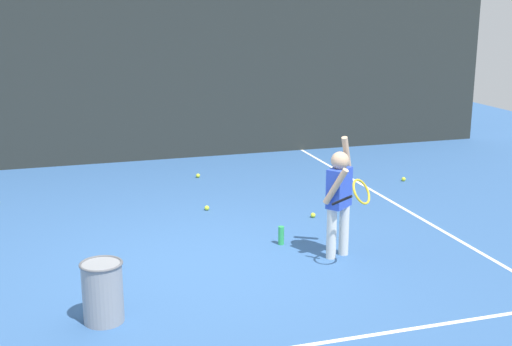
{
  "coord_description": "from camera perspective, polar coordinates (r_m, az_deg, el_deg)",
  "views": [
    {
      "loc": [
        -1.49,
        -6.76,
        2.79
      ],
      "look_at": [
        0.74,
        0.49,
        0.85
      ],
      "focal_mm": 47.4,
      "sensor_mm": 36.0,
      "label": 1
    }
  ],
  "objects": [
    {
      "name": "ground_plane",
      "position": [
        7.47,
        -4.35,
        -7.65
      ],
      "size": [
        20.0,
        20.0,
        0.0
      ],
      "primitive_type": "plane",
      "color": "#335B93"
    },
    {
      "name": "court_line_sideline",
      "position": [
        9.43,
        12.85,
        -3.23
      ],
      "size": [
        0.05,
        9.0,
        0.0
      ],
      "primitive_type": "cube",
      "color": "white",
      "rests_on": "ground"
    },
    {
      "name": "back_fence_windscreen",
      "position": [
        12.09,
        -10.02,
        8.32
      ],
      "size": [
        13.68,
        0.08,
        3.14
      ],
      "primitive_type": "cube",
      "color": "#282D2B",
      "rests_on": "ground"
    },
    {
      "name": "fence_post_1",
      "position": [
        12.07,
        -20.73,
        7.97
      ],
      "size": [
        0.09,
        0.09,
        3.29
      ],
      "primitive_type": "cylinder",
      "color": "slate",
      "rests_on": "ground"
    },
    {
      "name": "fence_post_2",
      "position": [
        12.61,
        0.15,
        9.12
      ],
      "size": [
        0.09,
        0.09,
        3.29
      ],
      "primitive_type": "cylinder",
      "color": "slate",
      "rests_on": "ground"
    },
    {
      "name": "fence_post_3",
      "position": [
        14.56,
        17.38,
        9.18
      ],
      "size": [
        0.09,
        0.09,
        3.29
      ],
      "primitive_type": "cylinder",
      "color": "slate",
      "rests_on": "ground"
    },
    {
      "name": "tennis_player",
      "position": [
        7.47,
        7.09,
        -1.82
      ],
      "size": [
        0.48,
        0.86,
        1.35
      ],
      "rotation": [
        0.0,
        0.0,
        0.66
      ],
      "color": "silver",
      "rests_on": "ground"
    },
    {
      "name": "ball_hopper",
      "position": [
        6.23,
        -12.81,
        -9.72
      ],
      "size": [
        0.38,
        0.38,
        0.56
      ],
      "color": "gray",
      "rests_on": "ground"
    },
    {
      "name": "water_bottle",
      "position": [
        7.98,
        2.13,
        -5.29
      ],
      "size": [
        0.07,
        0.07,
        0.22
      ],
      "primitive_type": "cylinder",
      "color": "green",
      "rests_on": "ground"
    },
    {
      "name": "tennis_ball_0",
      "position": [
        11.01,
        -4.92,
        -0.22
      ],
      "size": [
        0.07,
        0.07,
        0.07
      ],
      "primitive_type": "sphere",
      "color": "#CCE033",
      "rests_on": "ground"
    },
    {
      "name": "tennis_ball_1",
      "position": [
        9.3,
        -4.17,
        -2.96
      ],
      "size": [
        0.07,
        0.07,
        0.07
      ],
      "primitive_type": "sphere",
      "color": "#CCE033",
      "rests_on": "ground"
    },
    {
      "name": "tennis_ball_4",
      "position": [
        11.01,
        12.35,
        -0.51
      ],
      "size": [
        0.07,
        0.07,
        0.07
      ],
      "primitive_type": "sphere",
      "color": "#CCE033",
      "rests_on": "ground"
    },
    {
      "name": "tennis_ball_5",
      "position": [
        9.0,
        4.84,
        -3.56
      ],
      "size": [
        0.07,
        0.07,
        0.07
      ],
      "primitive_type": "sphere",
      "color": "#CCE033",
      "rests_on": "ground"
    }
  ]
}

